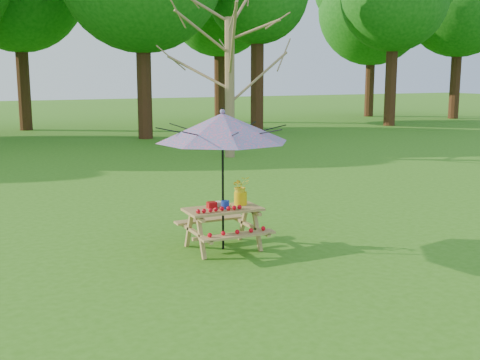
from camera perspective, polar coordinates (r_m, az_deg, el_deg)
name	(u,v)px	position (r m, az deg, el deg)	size (l,w,h in m)	color
picnic_table	(223,229)	(9.62, -1.61, -4.68)	(1.20, 1.32, 0.67)	#A18548
patio_umbrella	(223,128)	(9.34, -1.67, 4.99)	(2.48, 2.48, 2.25)	black
produce_bins	(219,205)	(9.55, -2.02, -2.34)	(0.31, 0.37, 0.13)	#A80D10
tomatoes_row	(219,209)	(9.31, -2.02, -2.78)	(0.77, 0.13, 0.07)	red
flower_bucket	(241,190)	(9.73, 0.05, -0.92)	(0.29, 0.25, 0.47)	yellow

